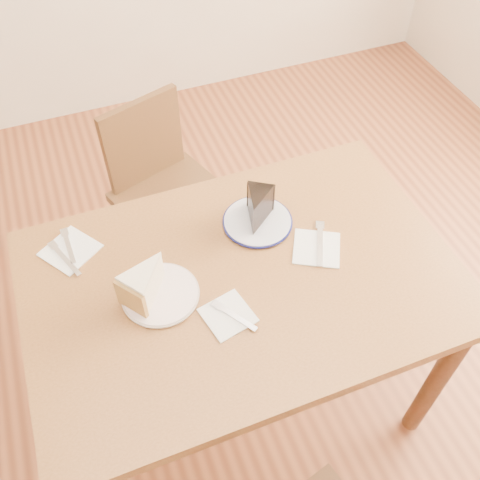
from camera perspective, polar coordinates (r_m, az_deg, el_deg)
name	(u,v)px	position (r m, az deg, el deg)	size (l,w,h in m)	color
ground	(242,391)	(2.14, 0.17, -15.81)	(4.00, 4.00, 0.00)	#502615
table	(242,296)	(1.57, 0.23, -5.97)	(1.20, 0.80, 0.75)	#4E2D15
chair_far	(167,191)	(2.17, -7.84, 5.25)	(0.50, 0.50, 0.80)	#321D0F
plate_cream	(161,294)	(1.46, -8.47, -5.76)	(0.20, 0.20, 0.01)	white
plate_navy	(257,222)	(1.61, 1.87, 1.98)	(0.20, 0.20, 0.01)	silver
carrot_cake	(148,281)	(1.43, -9.78, -4.34)	(0.09, 0.13, 0.09)	#F9ECCD
chocolate_cake	(257,210)	(1.57, 1.83, 3.18)	(0.08, 0.11, 0.09)	black
napkin_cream	(228,315)	(1.42, -1.30, -8.01)	(0.12, 0.12, 0.00)	white
napkin_navy	(317,248)	(1.57, 8.18, -0.86)	(0.13, 0.13, 0.00)	white
napkin_spare	(70,250)	(1.62, -17.66, -1.04)	(0.14, 0.14, 0.00)	white
fork_cream	(234,316)	(1.41, -0.60, -8.11)	(0.01, 0.14, 0.00)	silver
knife_navy	(320,244)	(1.57, 8.53, -0.37)	(0.02, 0.17, 0.00)	silver
fork_spare	(69,246)	(1.63, -17.81, -0.62)	(0.01, 0.14, 0.00)	silver
knife_spare	(65,259)	(1.60, -18.17, -1.90)	(0.01, 0.16, 0.00)	silver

